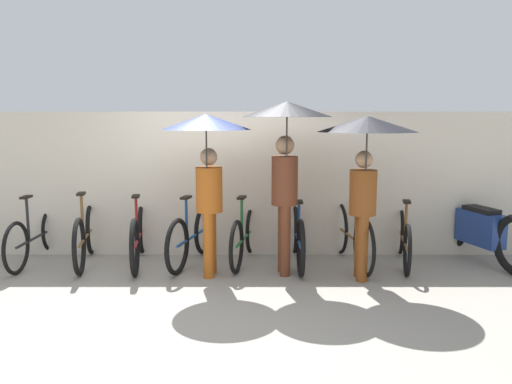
{
  "coord_description": "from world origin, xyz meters",
  "views": [
    {
      "loc": [
        0.5,
        -5.2,
        1.92
      ],
      "look_at": [
        0.52,
        0.98,
        1.0
      ],
      "focal_mm": 35.0,
      "sensor_mm": 36.0,
      "label": 1
    }
  ],
  "objects_px": {
    "parked_bicycle_6": "(349,235)",
    "pedestrian_leading": "(206,148)",
    "parked_bicycle_3": "(190,236)",
    "parked_bicycle_2": "(137,236)",
    "pedestrian_center": "(285,138)",
    "parked_bicycle_0": "(34,236)",
    "parked_bicycle_4": "(243,236)",
    "parked_bicycle_5": "(296,236)",
    "pedestrian_trailing": "(364,148)",
    "motorcycle": "(478,230)",
    "parked_bicycle_1": "(84,236)",
    "parked_bicycle_7": "(402,238)"
  },
  "relations": [
    {
      "from": "parked_bicycle_6",
      "to": "pedestrian_leading",
      "type": "bearing_deg",
      "value": 101.33
    },
    {
      "from": "parked_bicycle_3",
      "to": "parked_bicycle_2",
      "type": "bearing_deg",
      "value": 104.0
    },
    {
      "from": "pedestrian_leading",
      "to": "pedestrian_center",
      "type": "distance_m",
      "value": 0.94
    },
    {
      "from": "parked_bicycle_0",
      "to": "pedestrian_center",
      "type": "height_order",
      "value": "pedestrian_center"
    },
    {
      "from": "parked_bicycle_4",
      "to": "parked_bicycle_5",
      "type": "height_order",
      "value": "parked_bicycle_5"
    },
    {
      "from": "parked_bicycle_3",
      "to": "parked_bicycle_6",
      "type": "distance_m",
      "value": 2.1
    },
    {
      "from": "parked_bicycle_2",
      "to": "parked_bicycle_3",
      "type": "relative_size",
      "value": 1.07
    },
    {
      "from": "pedestrian_center",
      "to": "pedestrian_trailing",
      "type": "height_order",
      "value": "pedestrian_center"
    },
    {
      "from": "parked_bicycle_4",
      "to": "parked_bicycle_6",
      "type": "bearing_deg",
      "value": -82.99
    },
    {
      "from": "parked_bicycle_5",
      "to": "parked_bicycle_6",
      "type": "distance_m",
      "value": 0.7
    },
    {
      "from": "parked_bicycle_0",
      "to": "pedestrian_trailing",
      "type": "bearing_deg",
      "value": -100.82
    },
    {
      "from": "motorcycle",
      "to": "pedestrian_trailing",
      "type": "bearing_deg",
      "value": 98.33
    },
    {
      "from": "parked_bicycle_2",
      "to": "pedestrian_trailing",
      "type": "bearing_deg",
      "value": -112.93
    },
    {
      "from": "parked_bicycle_1",
      "to": "pedestrian_leading",
      "type": "xyz_separation_m",
      "value": [
        1.69,
        -0.61,
        1.2
      ]
    },
    {
      "from": "parked_bicycle_2",
      "to": "parked_bicycle_7",
      "type": "relative_size",
      "value": 1.07
    },
    {
      "from": "parked_bicycle_1",
      "to": "parked_bicycle_4",
      "type": "height_order",
      "value": "parked_bicycle_4"
    },
    {
      "from": "parked_bicycle_4",
      "to": "pedestrian_leading",
      "type": "height_order",
      "value": "pedestrian_leading"
    },
    {
      "from": "parked_bicycle_4",
      "to": "parked_bicycle_7",
      "type": "relative_size",
      "value": 0.99
    },
    {
      "from": "parked_bicycle_2",
      "to": "parked_bicycle_3",
      "type": "distance_m",
      "value": 0.7
    },
    {
      "from": "parked_bicycle_7",
      "to": "pedestrian_trailing",
      "type": "bearing_deg",
      "value": 147.74
    },
    {
      "from": "parked_bicycle_2",
      "to": "parked_bicycle_6",
      "type": "relative_size",
      "value": 0.98
    },
    {
      "from": "pedestrian_leading",
      "to": "parked_bicycle_6",
      "type": "bearing_deg",
      "value": -157.34
    },
    {
      "from": "parked_bicycle_5",
      "to": "pedestrian_trailing",
      "type": "bearing_deg",
      "value": -135.93
    },
    {
      "from": "parked_bicycle_1",
      "to": "parked_bicycle_7",
      "type": "distance_m",
      "value": 4.21
    },
    {
      "from": "parked_bicycle_0",
      "to": "parked_bicycle_1",
      "type": "distance_m",
      "value": 0.71
    },
    {
      "from": "parked_bicycle_3",
      "to": "pedestrian_leading",
      "type": "distance_m",
      "value": 1.38
    },
    {
      "from": "parked_bicycle_1",
      "to": "parked_bicycle_4",
      "type": "bearing_deg",
      "value": -98.27
    },
    {
      "from": "parked_bicycle_1",
      "to": "parked_bicycle_2",
      "type": "xyz_separation_m",
      "value": [
        0.7,
        0.01,
        -0.0
      ]
    },
    {
      "from": "motorcycle",
      "to": "parked_bicycle_7",
      "type": "bearing_deg",
      "value": 78.2
    },
    {
      "from": "parked_bicycle_4",
      "to": "parked_bicycle_6",
      "type": "relative_size",
      "value": 0.9
    },
    {
      "from": "parked_bicycle_4",
      "to": "pedestrian_trailing",
      "type": "bearing_deg",
      "value": -109.43
    },
    {
      "from": "parked_bicycle_5",
      "to": "pedestrian_trailing",
      "type": "distance_m",
      "value": 1.58
    },
    {
      "from": "pedestrian_center",
      "to": "parked_bicycle_2",
      "type": "bearing_deg",
      "value": -20.98
    },
    {
      "from": "parked_bicycle_1",
      "to": "pedestrian_trailing",
      "type": "relative_size",
      "value": 0.88
    },
    {
      "from": "pedestrian_leading",
      "to": "pedestrian_center",
      "type": "xyz_separation_m",
      "value": [
        0.93,
        0.07,
        0.11
      ]
    },
    {
      "from": "parked_bicycle_7",
      "to": "parked_bicycle_2",
      "type": "bearing_deg",
      "value": 101.19
    },
    {
      "from": "parked_bicycle_3",
      "to": "parked_bicycle_5",
      "type": "height_order",
      "value": "parked_bicycle_5"
    },
    {
      "from": "parked_bicycle_7",
      "to": "pedestrian_center",
      "type": "distance_m",
      "value": 2.15
    },
    {
      "from": "parked_bicycle_0",
      "to": "parked_bicycle_5",
      "type": "bearing_deg",
      "value": -91.17
    },
    {
      "from": "parked_bicycle_4",
      "to": "pedestrian_leading",
      "type": "distance_m",
      "value": 1.45
    },
    {
      "from": "parked_bicycle_0",
      "to": "parked_bicycle_7",
      "type": "distance_m",
      "value": 4.91
    },
    {
      "from": "parked_bicycle_3",
      "to": "pedestrian_trailing",
      "type": "bearing_deg",
      "value": -96.23
    },
    {
      "from": "parked_bicycle_0",
      "to": "pedestrian_leading",
      "type": "distance_m",
      "value": 2.77
    },
    {
      "from": "parked_bicycle_1",
      "to": "pedestrian_trailing",
      "type": "height_order",
      "value": "pedestrian_trailing"
    },
    {
      "from": "parked_bicycle_0",
      "to": "motorcycle",
      "type": "height_order",
      "value": "parked_bicycle_0"
    },
    {
      "from": "parked_bicycle_2",
      "to": "pedestrian_trailing",
      "type": "height_order",
      "value": "pedestrian_trailing"
    },
    {
      "from": "parked_bicycle_7",
      "to": "parked_bicycle_3",
      "type": "bearing_deg",
      "value": 100.97
    },
    {
      "from": "parked_bicycle_2",
      "to": "parked_bicycle_3",
      "type": "xyz_separation_m",
      "value": [
        0.7,
        0.01,
        -0.0
      ]
    },
    {
      "from": "parked_bicycle_3",
      "to": "parked_bicycle_7",
      "type": "bearing_deg",
      "value": -77.1
    },
    {
      "from": "parked_bicycle_0",
      "to": "pedestrian_center",
      "type": "bearing_deg",
      "value": -100.28
    }
  ]
}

